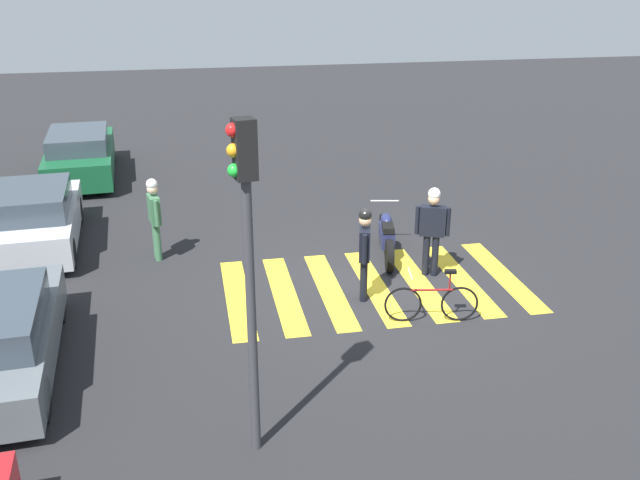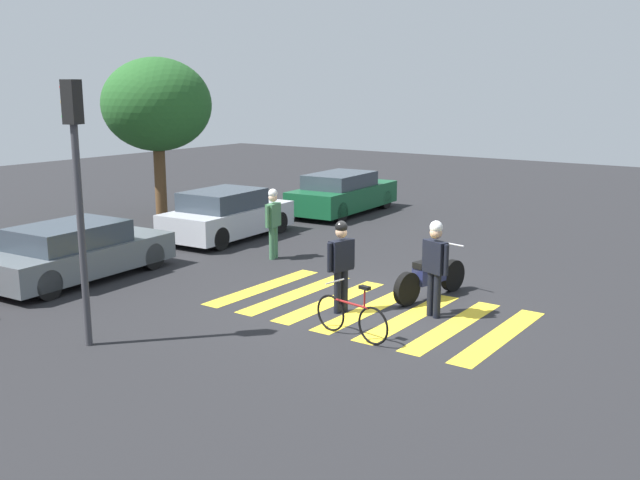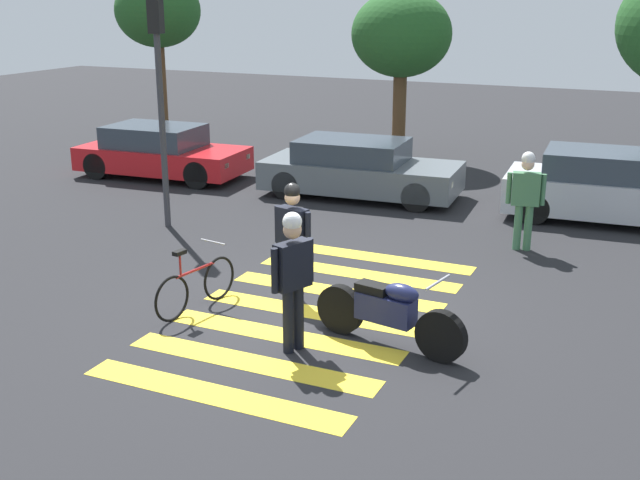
{
  "view_description": "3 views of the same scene",
  "coord_description": "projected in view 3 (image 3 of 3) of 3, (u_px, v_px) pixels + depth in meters",
  "views": [
    {
      "loc": [
        -12.22,
        3.45,
        6.08
      ],
      "look_at": [
        0.47,
        1.01,
        0.87
      ],
      "focal_mm": 39.85,
      "sensor_mm": 36.0,
      "label": 1
    },
    {
      "loc": [
        -11.66,
        -7.13,
        4.32
      ],
      "look_at": [
        0.38,
        1.46,
        1.15
      ],
      "focal_mm": 40.57,
      "sensor_mm": 36.0,
      "label": 2
    },
    {
      "loc": [
        4.51,
        -9.63,
        4.46
      ],
      "look_at": [
        -0.17,
        0.66,
        0.89
      ],
      "focal_mm": 44.35,
      "sensor_mm": 36.0,
      "label": 3
    }
  ],
  "objects": [
    {
      "name": "ground_plane",
      "position": [
        312.0,
        312.0,
        11.49
      ],
      "size": [
        60.0,
        60.0,
        0.0
      ],
      "primitive_type": "plane",
      "color": "#232326"
    },
    {
      "name": "leaning_bicycle",
      "position": [
        196.0,
        286.0,
        11.47
      ],
      "size": [
        0.46,
        1.66,
        0.99
      ],
      "color": "black",
      "rests_on": "ground_plane"
    },
    {
      "name": "officer_on_foot",
      "position": [
        293.0,
        233.0,
        11.67
      ],
      "size": [
        0.66,
        0.31,
        1.81
      ],
      "color": "black",
      "rests_on": "ground_plane"
    },
    {
      "name": "street_tree_mid",
      "position": [
        401.0,
        35.0,
        21.0
      ],
      "size": [
        2.68,
        2.68,
        4.51
      ],
      "color": "brown",
      "rests_on": "ground_plane"
    },
    {
      "name": "officer_by_motorcycle",
      "position": [
        293.0,
        271.0,
        9.96
      ],
      "size": [
        0.37,
        0.65,
        1.86
      ],
      "color": "black",
      "rests_on": "ground_plane"
    },
    {
      "name": "police_motorcycle",
      "position": [
        388.0,
        313.0,
        10.26
      ],
      "size": [
        2.19,
        0.71,
        1.06
      ],
      "color": "black",
      "rests_on": "ground_plane"
    },
    {
      "name": "street_tree_near",
      "position": [
        158.0,
        12.0,
        23.92
      ],
      "size": [
        2.59,
        2.59,
        5.0
      ],
      "color": "brown",
      "rests_on": "ground_plane"
    },
    {
      "name": "car_red_convertible",
      "position": [
        161.0,
        152.0,
        19.7
      ],
      "size": [
        4.27,
        2.07,
        1.29
      ],
      "color": "black",
      "rests_on": "ground_plane"
    },
    {
      "name": "crosswalk_stripes",
      "position": [
        312.0,
        312.0,
        11.49
      ],
      "size": [
        3.42,
        5.85,
        0.01
      ],
      "color": "yellow",
      "rests_on": "ground_plane"
    },
    {
      "name": "pedestrian_bystander",
      "position": [
        526.0,
        194.0,
        13.96
      ],
      "size": [
        0.66,
        0.29,
        1.79
      ],
      "color": "#3F724C",
      "rests_on": "ground_plane"
    },
    {
      "name": "traffic_light_pole",
      "position": [
        159.0,
        75.0,
        14.83
      ],
      "size": [
        0.28,
        0.35,
        4.41
      ],
      "color": "#38383D",
      "rests_on": "ground_plane"
    },
    {
      "name": "car_grey_coupe",
      "position": [
        359.0,
        169.0,
        17.8
      ],
      "size": [
        4.5,
        2.12,
        1.29
      ],
      "color": "black",
      "rests_on": "ground_plane"
    },
    {
      "name": "car_silver_sedan",
      "position": [
        608.0,
        188.0,
        15.93
      ],
      "size": [
        4.2,
        2.1,
        1.41
      ],
      "color": "black",
      "rests_on": "ground_plane"
    }
  ]
}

